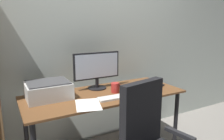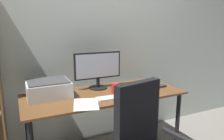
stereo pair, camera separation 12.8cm
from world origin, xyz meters
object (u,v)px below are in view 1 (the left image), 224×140
(coffee_mug, at_px, (115,88))
(laptop, at_px, (147,85))
(keyboard, at_px, (113,98))
(printer, at_px, (48,90))
(mouse, at_px, (133,94))
(desk, at_px, (105,101))
(monitor, at_px, (97,68))

(coffee_mug, distance_m, laptop, 0.44)
(keyboard, xyz_separation_m, printer, (-0.53, 0.31, 0.07))
(mouse, distance_m, laptop, 0.39)
(desk, distance_m, printer, 0.57)
(mouse, bearing_deg, laptop, 21.30)
(desk, height_order, mouse, mouse)
(keyboard, bearing_deg, desk, 92.81)
(keyboard, height_order, printer, printer)
(coffee_mug, bearing_deg, monitor, 115.71)
(monitor, distance_m, coffee_mug, 0.30)
(desk, height_order, keyboard, keyboard)
(desk, xyz_separation_m, coffee_mug, (0.11, -0.03, 0.14))
(laptop, height_order, printer, printer)
(laptop, distance_m, printer, 1.08)
(mouse, relative_size, printer, 0.24)
(mouse, distance_m, printer, 0.81)
(desk, relative_size, monitor, 3.09)
(desk, xyz_separation_m, laptop, (0.54, 0.00, 0.10))
(monitor, relative_size, keyboard, 1.80)
(desk, relative_size, printer, 4.02)
(monitor, distance_m, mouse, 0.49)
(desk, relative_size, keyboard, 5.54)
(monitor, height_order, printer, monitor)
(keyboard, distance_m, coffee_mug, 0.19)
(laptop, bearing_deg, keyboard, -168.05)
(monitor, bearing_deg, coffee_mug, -64.29)
(monitor, bearing_deg, keyboard, -90.70)
(desk, relative_size, mouse, 16.74)
(keyboard, relative_size, coffee_mug, 2.86)
(desk, distance_m, coffee_mug, 0.18)
(printer, bearing_deg, monitor, 6.18)
(monitor, height_order, laptop, monitor)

